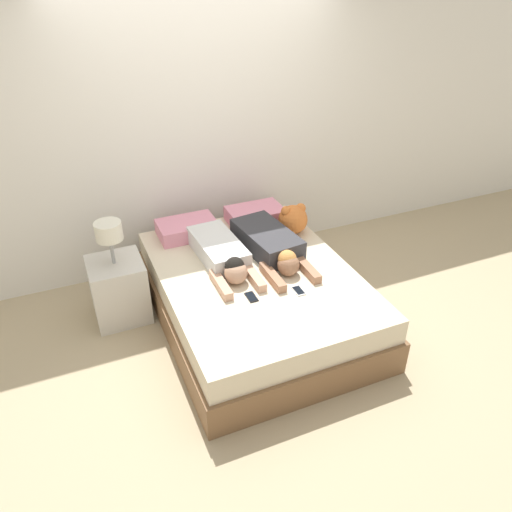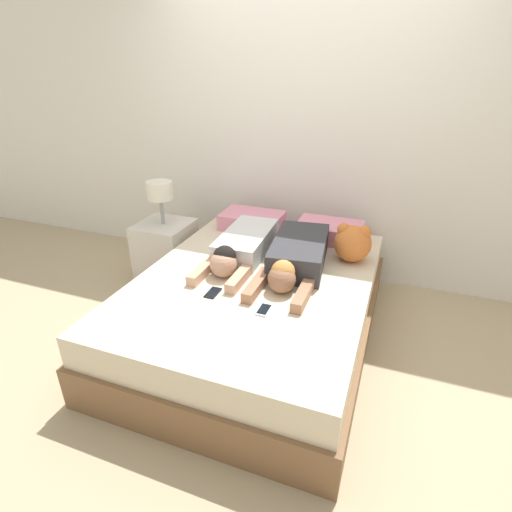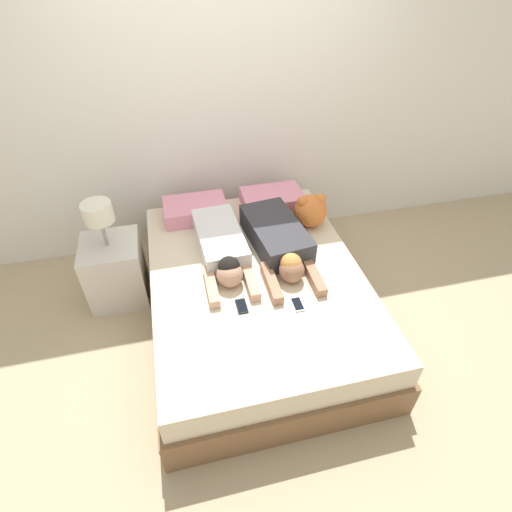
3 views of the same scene
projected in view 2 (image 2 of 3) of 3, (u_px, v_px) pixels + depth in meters
ground_plane at (256, 334)px, 2.94m from camera, size 12.00×12.00×0.00m
wall_back at (305, 129)px, 3.37m from camera, size 12.00×0.06×2.60m
bed at (256, 307)px, 2.83m from camera, size 1.57×2.08×0.49m
pillow_head_left at (252, 221)px, 3.48m from camera, size 0.52×0.35×0.14m
pillow_head_right at (329, 231)px, 3.27m from camera, size 0.52×0.35×0.14m
person_left at (241, 247)px, 2.94m from camera, size 0.36×0.98×0.21m
person_right at (296, 257)px, 2.78m from camera, size 0.44×1.01×0.21m
cell_phone_left at (213, 293)px, 2.51m from camera, size 0.07×0.13×0.01m
cell_phone_right at (264, 310)px, 2.34m from camera, size 0.07×0.13×0.01m
plush_toy at (353, 243)px, 2.88m from camera, size 0.27×0.27×0.28m
nightstand at (166, 248)px, 3.56m from camera, size 0.45×0.45×0.92m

